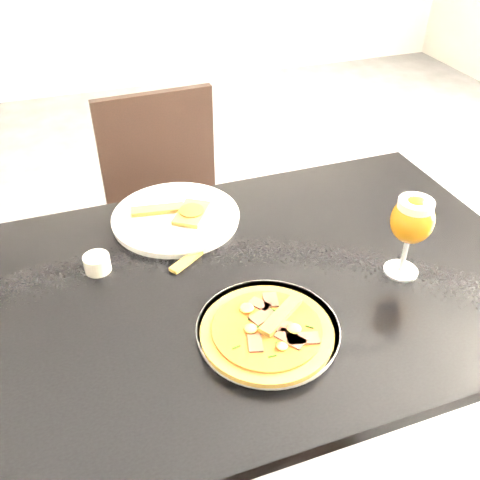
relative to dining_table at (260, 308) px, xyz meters
name	(u,v)px	position (x,y,z in m)	size (l,w,h in m)	color
ground	(311,387)	(0.28, 0.22, -0.66)	(6.00, 6.00, 0.00)	#48484B
dining_table	(260,308)	(0.00, 0.00, 0.00)	(1.21, 0.81, 0.75)	black
chair_far	(172,218)	(-0.05, 0.68, -0.18)	(0.42, 0.42, 0.87)	black
plate_main	(268,330)	(-0.04, -0.15, 0.10)	(0.27, 0.27, 0.01)	silver
pizza	(267,330)	(-0.05, -0.17, 0.11)	(0.25, 0.25, 0.03)	olive
plate_second	(176,217)	(-0.12, 0.27, 0.10)	(0.31, 0.31, 0.02)	silver
crust_scraps	(180,212)	(-0.11, 0.27, 0.11)	(0.20, 0.13, 0.01)	olive
loose_crust	(188,260)	(-0.13, 0.10, 0.09)	(0.10, 0.02, 0.01)	olive
sauce_cup	(97,263)	(-0.32, 0.14, 0.11)	(0.06, 0.06, 0.04)	silver
beer_glass	(412,221)	(0.29, -0.08, 0.22)	(0.09, 0.09, 0.19)	silver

